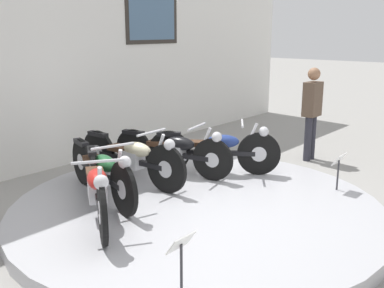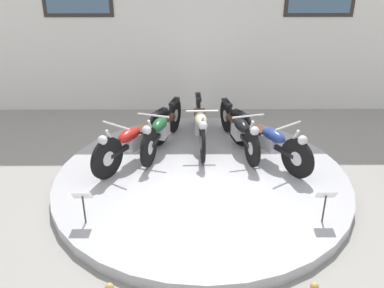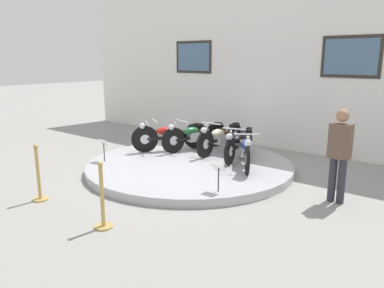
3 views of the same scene
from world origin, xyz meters
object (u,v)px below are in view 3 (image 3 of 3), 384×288
motorcycle_red (169,135)px  motorcycle_green (194,135)px  motorcycle_blue (245,149)px  stanchion_post_right_of_entry (103,206)px  motorcycle_cream (220,137)px  info_placard_front_left (104,146)px  motorcycle_black (239,143)px  info_placard_front_centre (219,171)px  stanchion_post_left_of_entry (39,182)px  visitor_standing (339,151)px

motorcycle_red → motorcycle_green: bearing=46.2°
motorcycle_blue → stanchion_post_right_of_entry: 3.70m
motorcycle_cream → info_placard_front_left: 2.83m
motorcycle_green → motorcycle_cream: (0.68, 0.17, 0.00)m
motorcycle_cream → motorcycle_black: (0.67, -0.18, -0.02)m
motorcycle_red → motorcycle_black: 1.84m
motorcycle_cream → info_placard_front_centre: size_ratio=3.92×
info_placard_front_left → stanchion_post_left_of_entry: bearing=-70.6°
motorcycle_cream → visitor_standing: (3.26, -1.12, 0.37)m
motorcycle_green → info_placard_front_left: motorcycle_green is taller
stanchion_post_left_of_entry → motorcycle_black: bearing=69.3°
motorcycle_red → motorcycle_cream: size_ratio=0.85×
info_placard_front_left → stanchion_post_right_of_entry: (2.49, -1.99, -0.19)m
motorcycle_green → motorcycle_black: motorcycle_green is taller
motorcycle_black → stanchion_post_right_of_entry: stanchion_post_right_of_entry is taller
info_placard_front_centre → info_placard_front_left: bearing=180.0°
stanchion_post_right_of_entry → motorcycle_green: bearing=110.7°
info_placard_front_left → visitor_standing: size_ratio=0.31×
motorcycle_black → info_placard_front_centre: 2.34m
motorcycle_blue → info_placard_front_left: (-2.71, -1.70, -0.02)m
motorcycle_blue → motorcycle_cream: bearing=150.4°
visitor_standing → stanchion_post_left_of_entry: 5.28m
info_placard_front_left → stanchion_post_right_of_entry: stanchion_post_right_of_entry is taller
visitor_standing → motorcycle_blue: bearing=167.3°
info_placard_front_centre → motorcycle_green: bearing=136.4°
motorcycle_blue → stanchion_post_left_of_entry: bearing=-118.6°
motorcycle_cream → info_placard_front_centre: 2.82m
motorcycle_black → stanchion_post_right_of_entry: (0.22, -4.15, -0.20)m
motorcycle_black → motorcycle_blue: motorcycle_blue is taller
motorcycle_red → motorcycle_cream: motorcycle_red is taller
motorcycle_green → visitor_standing: 4.06m
motorcycle_red → motorcycle_black: bearing=14.3°
motorcycle_green → info_placard_front_centre: bearing=-43.6°
motorcycle_red → motorcycle_black: size_ratio=0.89×
motorcycle_green → info_placard_front_left: size_ratio=3.78×
motorcycle_black → stanchion_post_right_of_entry: bearing=-87.0°
motorcycle_cream → visitor_standing: visitor_standing is taller
motorcycle_green → stanchion_post_left_of_entry: (-0.22, -4.15, -0.21)m
stanchion_post_right_of_entry → motorcycle_black: bearing=93.0°
motorcycle_green → info_placard_front_left: 2.35m
motorcycle_black → motorcycle_red: bearing=-165.7°
motorcycle_blue → visitor_standing: 2.23m
motorcycle_cream → stanchion_post_left_of_entry: bearing=-101.7°
stanchion_post_right_of_entry → stanchion_post_left_of_entry: bearing=180.0°
motorcycle_black → info_placard_front_left: (-2.27, -2.16, -0.01)m
motorcycle_cream → motorcycle_black: 0.69m
motorcycle_blue → stanchion_post_right_of_entry: size_ratio=1.62×
motorcycle_cream → stanchion_post_right_of_entry: size_ratio=1.96×
motorcycle_blue → info_placard_front_centre: (0.48, -1.70, -0.02)m
info_placard_front_left → stanchion_post_right_of_entry: 3.19m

